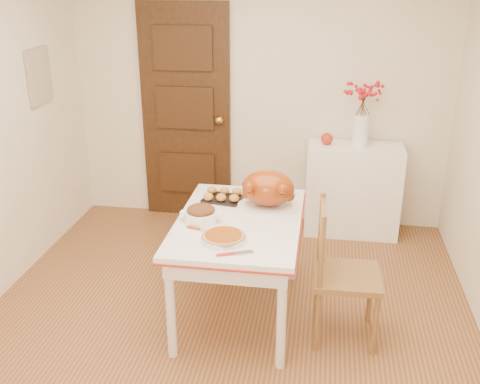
% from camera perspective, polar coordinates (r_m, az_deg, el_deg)
% --- Properties ---
extents(floor, '(3.50, 4.00, 0.00)m').
position_cam_1_polar(floor, '(3.90, -1.92, -14.58)').
color(floor, brown).
rests_on(floor, ground).
extents(wall_back, '(3.50, 0.00, 2.50)m').
position_cam_1_polar(wall_back, '(5.22, 2.03, 10.13)').
color(wall_back, beige).
rests_on(wall_back, ground).
extents(door_back, '(0.85, 0.06, 2.06)m').
position_cam_1_polar(door_back, '(5.37, -5.56, 7.96)').
color(door_back, black).
rests_on(door_back, ground).
extents(photo_board, '(0.03, 0.35, 0.45)m').
position_cam_1_polar(photo_board, '(4.94, -19.92, 11.13)').
color(photo_board, beige).
rests_on(photo_board, ground).
extents(sideboard, '(0.85, 0.38, 0.85)m').
position_cam_1_polar(sideboard, '(5.22, 11.49, 0.21)').
color(sideboard, white).
rests_on(sideboard, floor).
extents(kitchen_table, '(0.85, 1.24, 0.74)m').
position_cam_1_polar(kitchen_table, '(3.93, -0.11, -7.75)').
color(kitchen_table, silver).
rests_on(kitchen_table, floor).
extents(chair_oak, '(0.44, 0.44, 0.96)m').
position_cam_1_polar(chair_oak, '(3.71, 10.99, -8.19)').
color(chair_oak, brown).
rests_on(chair_oak, floor).
extents(berry_vase, '(0.30, 0.30, 0.59)m').
position_cam_1_polar(berry_vase, '(5.00, 12.43, 7.85)').
color(berry_vase, white).
rests_on(berry_vase, sideboard).
extents(apple, '(0.11, 0.11, 0.11)m').
position_cam_1_polar(apple, '(5.06, 8.91, 5.42)').
color(apple, '#A52619').
rests_on(apple, sideboard).
extents(turkey_platter, '(0.52, 0.46, 0.27)m').
position_cam_1_polar(turkey_platter, '(3.89, 2.90, 0.20)').
color(turkey_platter, '#9E3105').
rests_on(turkey_platter, kitchen_table).
extents(pumpkin_pie, '(0.34, 0.34, 0.06)m').
position_cam_1_polar(pumpkin_pie, '(3.47, -1.70, -4.58)').
color(pumpkin_pie, '#843E0F').
rests_on(pumpkin_pie, kitchen_table).
extents(stuffing_dish, '(0.31, 0.26, 0.11)m').
position_cam_1_polar(stuffing_dish, '(3.72, -4.03, -2.24)').
color(stuffing_dish, '#552C12').
rests_on(stuffing_dish, kitchen_table).
extents(rolls_tray, '(0.30, 0.26, 0.07)m').
position_cam_1_polar(rolls_tray, '(4.06, -1.77, -0.33)').
color(rolls_tray, '#B26823').
rests_on(rolls_tray, kitchen_table).
extents(pie_server, '(0.23, 0.15, 0.01)m').
position_cam_1_polar(pie_server, '(3.32, -0.53, -6.30)').
color(pie_server, silver).
rests_on(pie_server, kitchen_table).
extents(carving_knife, '(0.26, 0.13, 0.01)m').
position_cam_1_polar(carving_knife, '(3.60, -3.68, -3.95)').
color(carving_knife, silver).
rests_on(carving_knife, kitchen_table).
extents(drinking_glass, '(0.09, 0.09, 0.12)m').
position_cam_1_polar(drinking_glass, '(4.18, 1.88, 0.67)').
color(drinking_glass, white).
rests_on(drinking_glass, kitchen_table).
extents(shaker_pair, '(0.10, 0.06, 0.09)m').
position_cam_1_polar(shaker_pair, '(4.16, 4.99, 0.30)').
color(shaker_pair, white).
rests_on(shaker_pair, kitchen_table).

